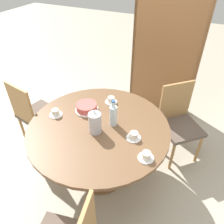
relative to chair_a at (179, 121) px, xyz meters
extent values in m
plane|color=#B2A893|center=(-0.67, -0.72, -0.50)|extent=(14.00, 14.00, 0.00)
cylinder|color=brown|center=(-0.67, -0.72, -0.48)|extent=(0.56, 0.56, 0.03)
cylinder|color=brown|center=(-0.67, -0.72, -0.13)|extent=(0.12, 0.12, 0.68)
cylinder|color=brown|center=(-0.67, -0.72, 0.23)|extent=(1.38, 1.38, 0.04)
cylinder|color=#A87A47|center=(0.04, -0.30, -0.29)|extent=(0.03, 0.03, 0.42)
cylinder|color=#A87A47|center=(0.30, -0.06, -0.29)|extent=(0.03, 0.03, 0.42)
cylinder|color=#A87A47|center=(-0.21, -0.04, -0.29)|extent=(0.03, 0.03, 0.42)
cylinder|color=#A87A47|center=(0.05, 0.21, -0.29)|extent=(0.03, 0.03, 0.42)
cube|color=brown|center=(0.05, -0.05, -0.05)|extent=(0.59, 0.59, 0.04)
cube|color=#A87A47|center=(-0.09, 0.10, 0.20)|extent=(0.31, 0.29, 0.47)
cylinder|color=#A87A47|center=(-1.42, -0.39, -0.29)|extent=(0.03, 0.03, 0.42)
cylinder|color=#A87A47|center=(-1.78, -0.32, -0.29)|extent=(0.03, 0.03, 0.42)
cylinder|color=#A87A47|center=(-1.49, -0.74, -0.29)|extent=(0.03, 0.03, 0.42)
cylinder|color=#A87A47|center=(-1.85, -0.67, -0.29)|extent=(0.03, 0.03, 0.42)
cube|color=brown|center=(-1.63, -0.53, -0.05)|extent=(0.49, 0.49, 0.04)
cube|color=#A87A47|center=(-1.67, -0.73, 0.20)|extent=(0.40, 0.10, 0.47)
cube|color=brown|center=(0.02, 0.81, 0.39)|extent=(0.04, 0.28, 1.78)
cube|color=brown|center=(-0.85, 0.81, 0.39)|extent=(0.04, 0.28, 1.78)
cube|color=brown|center=(-0.41, 0.68, 0.39)|extent=(0.91, 0.02, 1.78)
cube|color=brown|center=(-0.41, 0.81, -0.48)|extent=(0.84, 0.27, 0.04)
cube|color=brown|center=(-0.41, 0.81, 0.10)|extent=(0.84, 0.27, 0.04)
cube|color=brown|center=(-0.41, 0.81, 0.69)|extent=(0.84, 0.27, 0.04)
cube|color=#28703D|center=(-0.17, 0.80, -0.23)|extent=(0.36, 0.21, 0.46)
cube|color=#28703D|center=(-0.65, 0.80, -0.27)|extent=(0.36, 0.21, 0.38)
cube|color=orange|center=(-0.17, 0.80, 0.33)|extent=(0.36, 0.21, 0.44)
cube|color=teal|center=(-0.65, 0.80, 0.30)|extent=(0.36, 0.21, 0.38)
cube|color=orange|center=(-0.18, 0.80, 0.92)|extent=(0.37, 0.21, 0.42)
cube|color=#28703D|center=(-0.65, 0.80, 0.96)|extent=(0.37, 0.21, 0.49)
cylinder|color=silver|center=(-0.66, -0.80, 0.35)|extent=(0.12, 0.12, 0.21)
cone|color=silver|center=(-0.66, -0.80, 0.47)|extent=(0.11, 0.11, 0.02)
sphere|color=silver|center=(-0.66, -0.80, 0.49)|extent=(0.02, 0.02, 0.02)
cylinder|color=silver|center=(-0.55, -0.64, 0.36)|extent=(0.07, 0.07, 0.21)
cylinder|color=silver|center=(-0.55, -0.64, 0.49)|extent=(0.03, 0.03, 0.06)
cylinder|color=#2D5184|center=(-0.55, -0.64, 0.53)|extent=(0.04, 0.04, 0.01)
cylinder|color=white|center=(-0.90, -0.55, 0.26)|extent=(0.25, 0.25, 0.01)
cylinder|color=#C65651|center=(-0.90, -0.55, 0.30)|extent=(0.22, 0.22, 0.07)
cylinder|color=silver|center=(-1.15, -0.76, 0.25)|extent=(0.14, 0.14, 0.01)
cylinder|color=silver|center=(-1.15, -0.76, 0.29)|extent=(0.07, 0.07, 0.06)
cylinder|color=silver|center=(-0.13, -0.91, 0.25)|extent=(0.14, 0.14, 0.01)
cylinder|color=silver|center=(-0.13, -0.91, 0.29)|extent=(0.07, 0.07, 0.06)
cylinder|color=silver|center=(-0.30, -0.74, 0.25)|extent=(0.14, 0.14, 0.01)
cylinder|color=silver|center=(-0.30, -0.74, 0.29)|extent=(0.07, 0.07, 0.06)
cylinder|color=silver|center=(-0.73, -0.31, 0.25)|extent=(0.14, 0.14, 0.01)
cylinder|color=silver|center=(-0.73, -0.31, 0.29)|extent=(0.07, 0.07, 0.06)
camera|label=1|loc=(0.12, -2.10, 1.65)|focal=35.00mm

